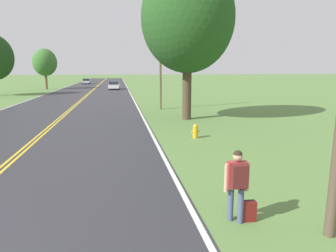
{
  "coord_description": "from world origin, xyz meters",
  "views": [
    {
      "loc": [
        4.45,
        -4.38,
        3.73
      ],
      "look_at": [
        6.6,
        8.55,
        1.23
      ],
      "focal_mm": 32.0,
      "sensor_mm": 36.0,
      "label": 1
    }
  ],
  "objects_px": {
    "car_silver_hatchback_mid_near": "(86,81)",
    "suitcase": "(248,211)",
    "hitchhiker_person": "(237,179)",
    "tree_mid_treeline": "(45,62)",
    "fire_hydrant": "(195,131)",
    "car_white_sedan_approaching": "(114,85)",
    "tree_behind_sign": "(188,19)"
  },
  "relations": [
    {
      "from": "tree_mid_treeline",
      "to": "car_silver_hatchback_mid_near",
      "type": "xyz_separation_m",
      "value": [
        5.26,
        19.49,
        -4.18
      ]
    },
    {
      "from": "hitchhiker_person",
      "to": "fire_hydrant",
      "type": "xyz_separation_m",
      "value": [
        1.34,
        9.13,
        -0.73
      ]
    },
    {
      "from": "fire_hydrant",
      "to": "car_silver_hatchback_mid_near",
      "type": "distance_m",
      "value": 64.19
    },
    {
      "from": "hitchhiker_person",
      "to": "tree_behind_sign",
      "type": "bearing_deg",
      "value": -6.06
    },
    {
      "from": "suitcase",
      "to": "tree_behind_sign",
      "type": "height_order",
      "value": "tree_behind_sign"
    },
    {
      "from": "tree_mid_treeline",
      "to": "car_white_sedan_approaching",
      "type": "height_order",
      "value": "tree_mid_treeline"
    },
    {
      "from": "car_white_sedan_approaching",
      "to": "car_silver_hatchback_mid_near",
      "type": "bearing_deg",
      "value": -159.48
    },
    {
      "from": "tree_mid_treeline",
      "to": "car_white_sedan_approaching",
      "type": "bearing_deg",
      "value": -10.65
    },
    {
      "from": "suitcase",
      "to": "car_white_sedan_approaching",
      "type": "bearing_deg",
      "value": 6.7
    },
    {
      "from": "fire_hydrant",
      "to": "tree_behind_sign",
      "type": "xyz_separation_m",
      "value": [
        0.93,
        6.17,
        6.83
      ]
    },
    {
      "from": "suitcase",
      "to": "car_silver_hatchback_mid_near",
      "type": "distance_m",
      "value": 73.01
    },
    {
      "from": "tree_behind_sign",
      "to": "tree_mid_treeline",
      "type": "distance_m",
      "value": 41.65
    },
    {
      "from": "fire_hydrant",
      "to": "tree_mid_treeline",
      "type": "distance_m",
      "value": 47.08
    },
    {
      "from": "fire_hydrant",
      "to": "car_white_sedan_approaching",
      "type": "relative_size",
      "value": 0.17
    },
    {
      "from": "tree_mid_treeline",
      "to": "car_silver_hatchback_mid_near",
      "type": "height_order",
      "value": "tree_mid_treeline"
    },
    {
      "from": "hitchhiker_person",
      "to": "fire_hydrant",
      "type": "distance_m",
      "value": 9.25
    },
    {
      "from": "suitcase",
      "to": "fire_hydrant",
      "type": "bearing_deg",
      "value": -4.03
    },
    {
      "from": "fire_hydrant",
      "to": "car_silver_hatchback_mid_near",
      "type": "height_order",
      "value": "car_silver_hatchback_mid_near"
    },
    {
      "from": "hitchhiker_person",
      "to": "tree_mid_treeline",
      "type": "height_order",
      "value": "tree_mid_treeline"
    },
    {
      "from": "fire_hydrant",
      "to": "tree_behind_sign",
      "type": "relative_size",
      "value": 0.07
    },
    {
      "from": "suitcase",
      "to": "fire_hydrant",
      "type": "height_order",
      "value": "fire_hydrant"
    },
    {
      "from": "tree_behind_sign",
      "to": "car_silver_hatchback_mid_near",
      "type": "distance_m",
      "value": 58.69
    },
    {
      "from": "car_silver_hatchback_mid_near",
      "to": "suitcase",
      "type": "bearing_deg",
      "value": -173.96
    },
    {
      "from": "tree_behind_sign",
      "to": "car_white_sedan_approaching",
      "type": "bearing_deg",
      "value": 99.32
    },
    {
      "from": "tree_mid_treeline",
      "to": "car_silver_hatchback_mid_near",
      "type": "bearing_deg",
      "value": 74.91
    },
    {
      "from": "tree_behind_sign",
      "to": "hitchhiker_person",
      "type": "bearing_deg",
      "value": -98.44
    },
    {
      "from": "car_white_sedan_approaching",
      "to": "car_silver_hatchback_mid_near",
      "type": "xyz_separation_m",
      "value": [
        -7.2,
        21.83,
        -0.04
      ]
    },
    {
      "from": "hitchhiker_person",
      "to": "fire_hydrant",
      "type": "bearing_deg",
      "value": -6.0
    },
    {
      "from": "hitchhiker_person",
      "to": "car_white_sedan_approaching",
      "type": "distance_m",
      "value": 50.47
    },
    {
      "from": "fire_hydrant",
      "to": "car_white_sedan_approaching",
      "type": "distance_m",
      "value": 41.5
    },
    {
      "from": "hitchhiker_person",
      "to": "car_white_sedan_approaching",
      "type": "xyz_separation_m",
      "value": [
        -3.48,
        50.34,
        -0.37
      ]
    },
    {
      "from": "suitcase",
      "to": "tree_behind_sign",
      "type": "relative_size",
      "value": 0.05
    }
  ]
}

